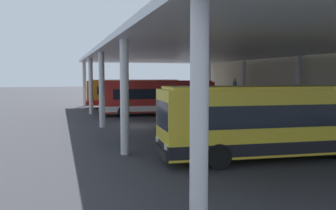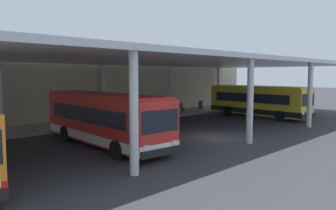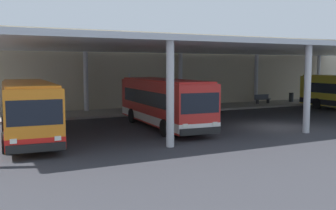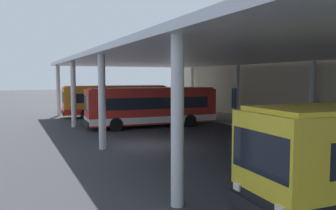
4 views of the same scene
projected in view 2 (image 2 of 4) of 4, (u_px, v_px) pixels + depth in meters
The scene contains 9 objects.
ground_plane at pixel (217, 138), 22.33m from camera, with size 200.00×200.00×0.00m, color #333338.
platform_kerb at pixel (115, 120), 30.59m from camera, with size 42.00×4.50×0.18m, color gray.
station_building_facade at pixel (95, 82), 32.55m from camera, with size 48.00×1.60×7.24m, color #C1B293.
canopy_shelter at pixel (161, 62), 25.72m from camera, with size 40.00×17.00×5.55m.
bus_second_bay at pixel (105, 119), 19.67m from camera, with size 3.16×10.66×3.17m.
bus_middle_bay at pixel (258, 101), 33.31m from camera, with size 3.24×10.68×3.17m.
bench_waiting at pixel (178, 107), 36.74m from camera, with size 1.80×0.45×0.92m.
trash_bin at pixel (201, 105), 39.56m from camera, with size 0.52×0.52×0.98m.
banner_sign at pixel (55, 105), 25.45m from camera, with size 0.70×0.12×3.20m.
Camera 2 is at (-17.94, -13.21, 4.26)m, focal length 35.07 mm.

